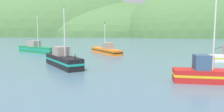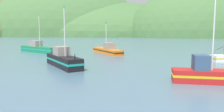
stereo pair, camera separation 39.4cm
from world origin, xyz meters
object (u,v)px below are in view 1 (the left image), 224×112
(fishing_boat_orange, at_px, (106,50))
(fishing_boat_green, at_px, (37,49))
(fishing_boat_black, at_px, (63,60))
(fishing_boat_red, at_px, (210,74))

(fishing_boat_orange, height_order, fishing_boat_green, fishing_boat_green)
(fishing_boat_orange, distance_m, fishing_boat_green, 14.94)
(fishing_boat_black, xyz_separation_m, fishing_boat_red, (14.00, -9.52, -0.12))
(fishing_boat_black, xyz_separation_m, fishing_boat_orange, (6.24, 15.77, -0.19))
(fishing_boat_black, relative_size, fishing_boat_green, 0.88)
(fishing_boat_red, distance_m, fishing_boat_green, 36.30)
(fishing_boat_black, height_order, fishing_boat_red, fishing_boat_black)
(fishing_boat_orange, relative_size, fishing_boat_green, 1.10)
(fishing_boat_orange, bearing_deg, fishing_boat_black, 136.55)
(fishing_boat_green, bearing_deg, fishing_boat_red, -9.01)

